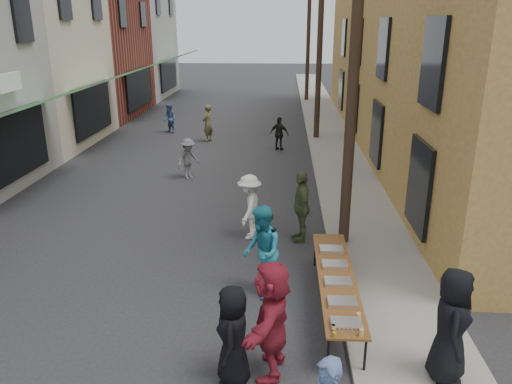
# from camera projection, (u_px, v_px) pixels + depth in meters

# --- Properties ---
(ground) EXTENTS (120.00, 120.00, 0.00)m
(ground) POSITION_uv_depth(u_px,v_px,m) (145.00, 302.00, 10.09)
(ground) COLOR #28282B
(ground) RESTS_ON ground
(sidewalk) EXTENTS (2.20, 60.00, 0.10)m
(sidewalk) POSITION_uv_depth(u_px,v_px,m) (331.00, 138.00, 23.97)
(sidewalk) COLOR gray
(sidewalk) RESTS_ON ground
(storefront_row) EXTENTS (8.00, 37.00, 9.00)m
(storefront_row) POSITION_uv_depth(u_px,v_px,m) (14.00, 49.00, 23.41)
(storefront_row) COLOR maroon
(storefront_row) RESTS_ON ground
(building_ochre) EXTENTS (10.00, 28.00, 10.00)m
(building_ochre) POSITION_uv_depth(u_px,v_px,m) (483.00, 31.00, 21.09)
(building_ochre) COLOR #9E6E38
(building_ochre) RESTS_ON ground
(utility_pole_near) EXTENTS (0.26, 0.26, 9.00)m
(utility_pole_near) POSITION_uv_depth(u_px,v_px,m) (354.00, 63.00, 11.23)
(utility_pole_near) COLOR #2D2116
(utility_pole_near) RESTS_ON ground
(utility_pole_mid) EXTENTS (0.26, 0.26, 9.00)m
(utility_pole_mid) POSITION_uv_depth(u_px,v_px,m) (320.00, 42.00, 22.56)
(utility_pole_mid) COLOR #2D2116
(utility_pole_mid) RESTS_ON ground
(utility_pole_far) EXTENTS (0.26, 0.26, 9.00)m
(utility_pole_far) POSITION_uv_depth(u_px,v_px,m) (308.00, 35.00, 33.89)
(utility_pole_far) COLOR #2D2116
(utility_pole_far) RESTS_ON ground
(serving_table) EXTENTS (0.70, 4.00, 0.75)m
(serving_table) POSITION_uv_depth(u_px,v_px,m) (336.00, 278.00, 9.57)
(serving_table) COLOR brown
(serving_table) RESTS_ON ground
(catering_tray_sausage) EXTENTS (0.50, 0.33, 0.08)m
(catering_tray_sausage) POSITION_uv_depth(u_px,v_px,m) (347.00, 324.00, 7.99)
(catering_tray_sausage) COLOR maroon
(catering_tray_sausage) RESTS_ON serving_table
(catering_tray_foil_b) EXTENTS (0.50, 0.33, 0.08)m
(catering_tray_foil_b) POSITION_uv_depth(u_px,v_px,m) (342.00, 302.00, 8.60)
(catering_tray_foil_b) COLOR #B2B2B7
(catering_tray_foil_b) RESTS_ON serving_table
(catering_tray_buns) EXTENTS (0.50, 0.33, 0.08)m
(catering_tray_buns) POSITION_uv_depth(u_px,v_px,m) (338.00, 282.00, 9.26)
(catering_tray_buns) COLOR tan
(catering_tray_buns) RESTS_ON serving_table
(catering_tray_foil_d) EXTENTS (0.50, 0.33, 0.08)m
(catering_tray_foil_d) POSITION_uv_depth(u_px,v_px,m) (335.00, 265.00, 9.92)
(catering_tray_foil_d) COLOR #B2B2B7
(catering_tray_foil_d) RESTS_ON serving_table
(catering_tray_buns_end) EXTENTS (0.50, 0.33, 0.08)m
(catering_tray_buns_end) POSITION_uv_depth(u_px,v_px,m) (332.00, 250.00, 10.59)
(catering_tray_buns_end) COLOR tan
(catering_tray_buns_end) RESTS_ON serving_table
(condiment_jar_a) EXTENTS (0.07, 0.07, 0.08)m
(condiment_jar_a) POSITION_uv_depth(u_px,v_px,m) (334.00, 335.00, 7.72)
(condiment_jar_a) COLOR #A57F26
(condiment_jar_a) RESTS_ON serving_table
(condiment_jar_b) EXTENTS (0.07, 0.07, 0.08)m
(condiment_jar_b) POSITION_uv_depth(u_px,v_px,m) (334.00, 331.00, 7.81)
(condiment_jar_b) COLOR #A57F26
(condiment_jar_b) RESTS_ON serving_table
(condiment_jar_c) EXTENTS (0.07, 0.07, 0.08)m
(condiment_jar_c) POSITION_uv_depth(u_px,v_px,m) (333.00, 327.00, 7.91)
(condiment_jar_c) COLOR #A57F26
(condiment_jar_c) RESTS_ON serving_table
(cup_stack) EXTENTS (0.08, 0.08, 0.12)m
(cup_stack) POSITION_uv_depth(u_px,v_px,m) (361.00, 332.00, 7.74)
(cup_stack) COLOR tan
(cup_stack) RESTS_ON serving_table
(guest_front_a) EXTENTS (0.56, 0.83, 1.66)m
(guest_front_a) POSITION_uv_depth(u_px,v_px,m) (233.00, 336.00, 7.62)
(guest_front_a) COLOR black
(guest_front_a) RESTS_ON ground
(guest_front_c) EXTENTS (0.89, 1.06, 1.93)m
(guest_front_c) POSITION_uv_depth(u_px,v_px,m) (262.00, 252.00, 10.07)
(guest_front_c) COLOR teal
(guest_front_c) RESTS_ON ground
(guest_front_d) EXTENTS (0.78, 1.18, 1.70)m
(guest_front_d) POSITION_uv_depth(u_px,v_px,m) (249.00, 207.00, 12.84)
(guest_front_d) COLOR white
(guest_front_d) RESTS_ON ground
(guest_front_e) EXTENTS (0.61, 1.14, 1.85)m
(guest_front_e) POSITION_uv_depth(u_px,v_px,m) (301.00, 206.00, 12.67)
(guest_front_e) COLOR #516037
(guest_front_e) RESTS_ON ground
(guest_queue_back) EXTENTS (0.85, 1.88, 1.96)m
(guest_queue_back) POSITION_uv_depth(u_px,v_px,m) (271.00, 319.00, 7.79)
(guest_queue_back) COLOR maroon
(guest_queue_back) RESTS_ON ground
(server) EXTENTS (0.78, 1.02, 1.86)m
(server) POSITION_uv_depth(u_px,v_px,m) (451.00, 325.00, 7.54)
(server) COLOR black
(server) RESTS_ON sidewalk
(passerby_left) EXTENTS (1.02, 1.07, 1.46)m
(passerby_left) POSITION_uv_depth(u_px,v_px,m) (188.00, 159.00, 17.79)
(passerby_left) COLOR slate
(passerby_left) RESTS_ON ground
(passerby_mid) EXTENTS (0.93, 0.66, 1.46)m
(passerby_mid) POSITION_uv_depth(u_px,v_px,m) (279.00, 134.00, 21.73)
(passerby_mid) COLOR black
(passerby_mid) RESTS_ON ground
(passerby_right) EXTENTS (0.60, 0.73, 1.74)m
(passerby_right) POSITION_uv_depth(u_px,v_px,m) (208.00, 123.00, 23.22)
(passerby_right) COLOR brown
(passerby_right) RESTS_ON ground
(passerby_far) EXTENTS (0.90, 0.88, 1.47)m
(passerby_far) POSITION_uv_depth(u_px,v_px,m) (170.00, 119.00, 25.05)
(passerby_far) COLOR #50639C
(passerby_far) RESTS_ON ground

